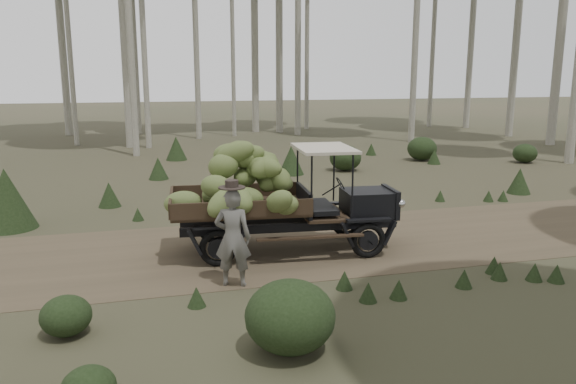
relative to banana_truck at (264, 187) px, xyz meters
name	(u,v)px	position (x,y,z in m)	size (l,w,h in m)	color
ground	(384,238)	(2.57, 0.32, -1.26)	(120.00, 120.00, 0.00)	#473D2B
dirt_track	(384,238)	(2.57, 0.32, -1.26)	(70.00, 4.00, 0.01)	brown
banana_truck	(264,187)	(0.00, 0.00, 0.00)	(4.57, 2.20, 2.21)	black
farmer	(233,237)	(-0.84, -1.47, -0.46)	(0.66, 0.53, 1.70)	#5F5D57
undergrowth	(417,256)	(1.94, -2.23, -0.77)	(22.17, 24.62, 1.33)	#233319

